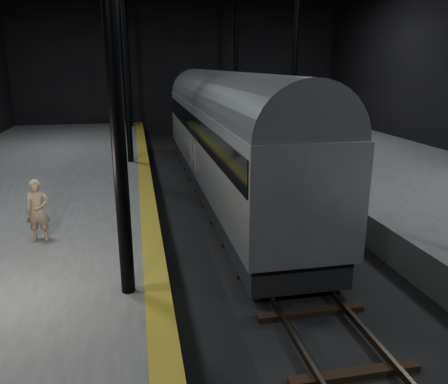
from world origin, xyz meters
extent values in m
plane|color=black|center=(0.00, 0.00, 0.00)|extent=(44.00, 44.00, 0.00)
cube|color=olive|center=(-3.25, 0.00, 1.00)|extent=(0.50, 43.80, 0.01)
cube|color=#3F3328|center=(-0.72, 0.00, 0.17)|extent=(0.08, 43.00, 0.14)
cube|color=#3F3328|center=(0.72, 0.00, 0.17)|extent=(0.08, 43.00, 0.14)
cube|color=black|center=(0.00, 0.00, 0.06)|extent=(2.40, 42.00, 0.12)
cylinder|color=black|center=(-3.80, -4.00, 6.00)|extent=(0.26, 0.26, 10.00)
cylinder|color=black|center=(-3.80, 8.00, 6.00)|extent=(0.26, 0.26, 10.00)
cylinder|color=black|center=(3.80, 8.00, 6.00)|extent=(0.26, 0.26, 10.00)
cylinder|color=black|center=(-3.80, 20.00, 6.00)|extent=(0.26, 0.26, 10.00)
cylinder|color=black|center=(3.80, 20.00, 6.00)|extent=(0.26, 0.26, 10.00)
cube|color=#929599|center=(0.00, 5.41, 2.32)|extent=(2.64, 18.20, 2.73)
cube|color=black|center=(0.00, 5.41, 0.61)|extent=(2.41, 17.84, 0.77)
cube|color=black|center=(0.00, 5.41, 2.96)|extent=(2.69, 17.93, 0.82)
cylinder|color=slate|center=(0.00, 5.41, 3.69)|extent=(2.59, 18.02, 2.59)
cube|color=black|center=(0.00, -0.96, 0.27)|extent=(1.64, 2.00, 0.32)
cube|color=black|center=(0.00, 11.79, 0.27)|extent=(1.64, 2.00, 0.32)
cube|color=silver|center=(-1.35, 4.50, 1.77)|extent=(0.04, 0.68, 0.96)
cube|color=silver|center=(-1.35, 5.60, 1.77)|extent=(0.04, 0.68, 0.96)
cylinder|color=maroon|center=(-1.37, 4.67, 1.55)|extent=(0.03, 0.24, 0.24)
cylinder|color=maroon|center=(-1.37, 5.76, 1.55)|extent=(0.03, 0.24, 0.24)
imported|color=tan|center=(-5.97, -0.95, 1.77)|extent=(0.58, 0.39, 1.55)
camera|label=1|loc=(-3.48, -11.79, 5.22)|focal=35.00mm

